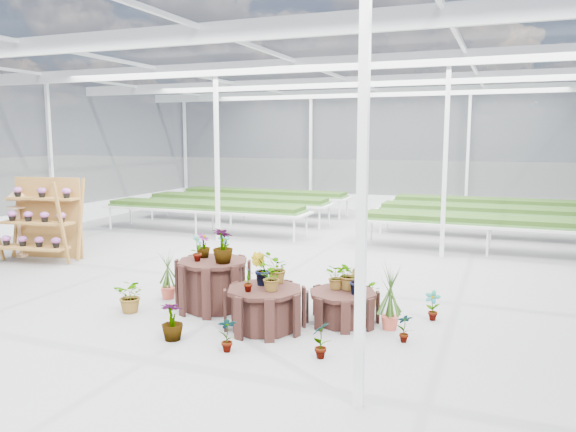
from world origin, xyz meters
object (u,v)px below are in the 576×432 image
(plinth_mid, at_px, (265,308))
(shelf_rack, at_px, (38,220))
(plinth_low, at_px, (343,307))
(plinth_tall, at_px, (213,284))
(bird_table, at_px, (19,223))

(plinth_mid, distance_m, shelf_rack, 7.11)
(plinth_low, bearing_deg, plinth_tall, -177.40)
(plinth_mid, bearing_deg, bird_table, 161.28)
(plinth_mid, distance_m, bird_table, 7.92)
(plinth_tall, bearing_deg, bird_table, 162.87)
(plinth_low, xyz_separation_m, shelf_rack, (-7.68, 1.64, 0.71))
(plinth_low, bearing_deg, shelf_rack, 167.94)
(plinth_tall, xyz_separation_m, shelf_rack, (-5.48, 1.74, 0.54))
(plinth_low, relative_size, bird_table, 0.66)
(plinth_tall, relative_size, plinth_low, 1.12)
(plinth_tall, height_order, bird_table, bird_table)
(plinth_low, height_order, bird_table, bird_table)
(plinth_mid, height_order, shelf_rack, shelf_rack)
(plinth_mid, xyz_separation_m, bird_table, (-7.49, 2.54, 0.51))
(plinth_tall, height_order, shelf_rack, shelf_rack)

